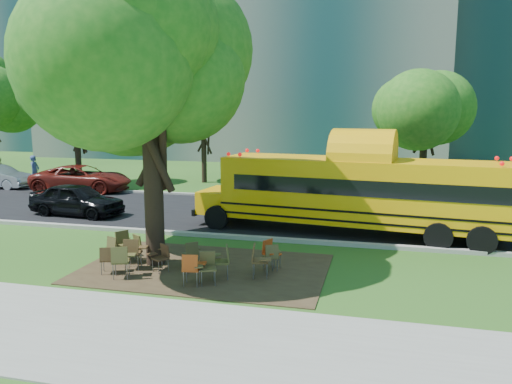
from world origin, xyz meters
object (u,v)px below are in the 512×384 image
(chair_9, at_px, (133,246))
(chair_12, at_px, (270,251))
(chair_1, at_px, (116,247))
(chair_3, at_px, (161,255))
(chair_0, at_px, (108,257))
(chair_5, at_px, (207,265))
(school_bus, at_px, (359,191))
(black_car, at_px, (77,200))
(chair_8, at_px, (121,241))
(bg_car_red, at_px, (82,179))
(chair_2, at_px, (121,259))
(main_tree, at_px, (150,82))
(chair_6, at_px, (223,258))
(chair_10, at_px, (157,247))
(chair_4, at_px, (192,266))
(chair_7, at_px, (258,258))
(pedestrian_a, at_px, (35,172))
(chair_13, at_px, (272,254))
(chair_11, at_px, (192,252))
(chair_14, at_px, (133,250))

(chair_9, distance_m, chair_12, 4.14)
(chair_1, relative_size, chair_3, 1.04)
(chair_0, bearing_deg, chair_5, -21.60)
(school_bus, xyz_separation_m, black_car, (-12.01, 0.42, -0.91))
(chair_8, height_order, bg_car_red, bg_car_red)
(chair_2, bearing_deg, main_tree, 57.84)
(chair_1, height_order, chair_6, chair_6)
(chair_10, bearing_deg, chair_5, 56.45)
(chair_5, bearing_deg, chair_4, 15.20)
(chair_5, distance_m, chair_7, 1.45)
(chair_0, height_order, pedestrian_a, pedestrian_a)
(pedestrian_a, bearing_deg, chair_4, -138.22)
(school_bus, height_order, chair_6, school_bus)
(chair_2, bearing_deg, chair_0, 134.08)
(chair_1, relative_size, chair_4, 0.94)
(chair_3, relative_size, chair_10, 1.00)
(chair_2, bearing_deg, chair_12, 6.21)
(chair_7, height_order, bg_car_red, bg_car_red)
(chair_12, xyz_separation_m, pedestrian_a, (-16.79, 11.54, 0.43))
(chair_0, relative_size, chair_4, 0.90)
(chair_1, height_order, chair_13, chair_1)
(school_bus, xyz_separation_m, chair_9, (-6.39, -5.17, -1.09))
(chair_2, distance_m, pedestrian_a, 18.72)
(school_bus, xyz_separation_m, chair_5, (-3.60, -6.42, -1.07))
(main_tree, bearing_deg, chair_12, 6.44)
(main_tree, distance_m, chair_2, 4.99)
(chair_1, height_order, chair_8, chair_8)
(chair_1, relative_size, chair_11, 1.03)
(chair_2, relative_size, chair_7, 1.00)
(chair_0, distance_m, bg_car_red, 15.30)
(school_bus, height_order, chair_1, school_bus)
(chair_7, distance_m, chair_14, 3.65)
(chair_10, bearing_deg, chair_9, -79.21)
(chair_5, xyz_separation_m, chair_6, (0.26, 0.54, 0.04))
(chair_4, height_order, black_car, black_car)
(chair_14, xyz_separation_m, bg_car_red, (-9.43, 11.90, 0.17))
(chair_8, bearing_deg, chair_4, -86.54)
(bg_car_red, bearing_deg, black_car, -156.45)
(chair_2, relative_size, chair_14, 1.00)
(chair_0, distance_m, chair_7, 4.20)
(main_tree, relative_size, chair_5, 10.14)
(chair_2, distance_m, chair_7, 3.72)
(chair_5, relative_size, chair_12, 1.03)
(chair_14, bearing_deg, chair_4, -35.39)
(chair_3, xyz_separation_m, chair_6, (1.87, -0.11, 0.08))
(chair_4, bearing_deg, chair_13, 35.08)
(chair_0, relative_size, black_car, 0.19)
(bg_car_red, bearing_deg, chair_3, -146.96)
(chair_2, height_order, chair_12, chair_2)
(chair_2, relative_size, chair_5, 1.07)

